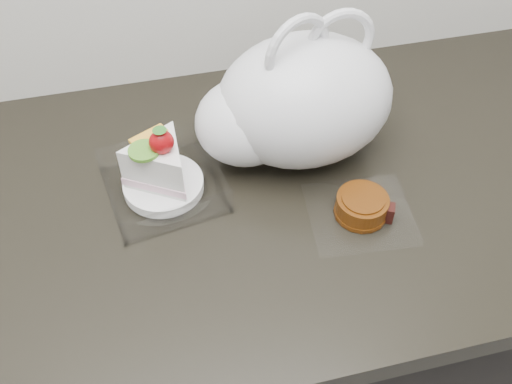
# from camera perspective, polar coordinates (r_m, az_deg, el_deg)

# --- Properties ---
(counter) EXTENTS (2.04, 0.64, 0.90)m
(counter) POSITION_cam_1_polar(r_m,az_deg,el_deg) (1.24, -6.43, -14.94)
(counter) COLOR black
(counter) RESTS_ON ground
(cake_tray) EXTENTS (0.19, 0.19, 0.13)m
(cake_tray) POSITION_cam_1_polar(r_m,az_deg,el_deg) (0.86, -9.40, 1.71)
(cake_tray) COLOR white
(cake_tray) RESTS_ON counter
(mooncake_wrap) EXTENTS (0.17, 0.16, 0.04)m
(mooncake_wrap) POSITION_cam_1_polar(r_m,az_deg,el_deg) (0.84, 10.59, -1.54)
(mooncake_wrap) COLOR white
(mooncake_wrap) RESTS_ON counter
(plastic_bag) EXTENTS (0.34, 0.26, 0.25)m
(plastic_bag) POSITION_cam_1_polar(r_m,az_deg,el_deg) (0.87, 3.73, 8.79)
(plastic_bag) COLOR silver
(plastic_bag) RESTS_ON counter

